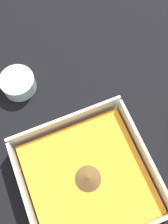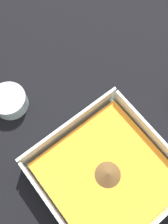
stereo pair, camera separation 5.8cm
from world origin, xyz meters
TOP-DOWN VIEW (x-y plane):
  - ground_plane at (0.00, 0.00)m, footprint 4.00×4.00m
  - square_dish at (-0.04, -0.00)m, footprint 0.26×0.26m
  - spice_bowl at (0.03, -0.27)m, footprint 0.08×0.08m

SIDE VIEW (x-z plane):
  - ground_plane at x=0.00m, z-range 0.00..0.00m
  - spice_bowl at x=0.03m, z-range 0.00..0.04m
  - square_dish at x=-0.04m, z-range -0.01..0.06m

